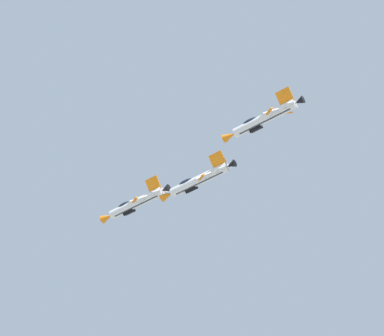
% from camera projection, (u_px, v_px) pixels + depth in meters
% --- Properties ---
extents(fighter_jet_lead, '(15.72, 8.41, 6.46)m').
position_uv_depth(fighter_jet_lead, '(135.00, 204.00, 130.66)').
color(fighter_jet_lead, white).
extents(fighter_jet_left_wing, '(15.72, 7.97, 7.01)m').
position_uv_depth(fighter_jet_left_wing, '(198.00, 181.00, 124.68)').
color(fighter_jet_left_wing, white).
extents(fighter_jet_right_wing, '(15.72, 8.32, 6.58)m').
position_uv_depth(fighter_jet_right_wing, '(263.00, 119.00, 119.95)').
color(fighter_jet_right_wing, white).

